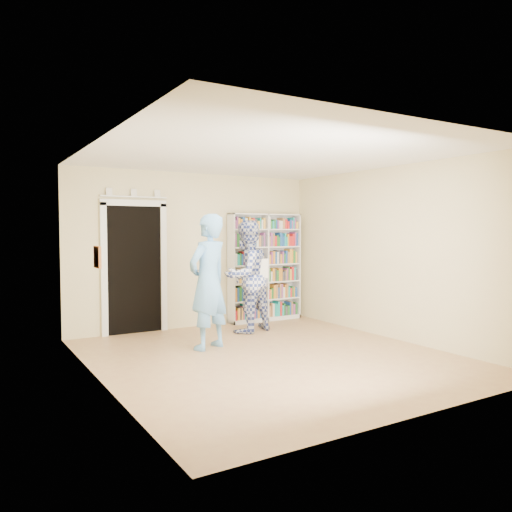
% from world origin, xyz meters
% --- Properties ---
extents(floor, '(5.00, 5.00, 0.00)m').
position_xyz_m(floor, '(0.00, 0.00, 0.00)').
color(floor, '#A4724F').
rests_on(floor, ground).
extents(ceiling, '(5.00, 5.00, 0.00)m').
position_xyz_m(ceiling, '(0.00, 0.00, 2.70)').
color(ceiling, white).
rests_on(ceiling, wall_back).
extents(wall_back, '(4.50, 0.00, 4.50)m').
position_xyz_m(wall_back, '(0.00, 2.50, 1.35)').
color(wall_back, beige).
rests_on(wall_back, floor).
extents(wall_left, '(0.00, 5.00, 5.00)m').
position_xyz_m(wall_left, '(-2.25, 0.00, 1.35)').
color(wall_left, beige).
rests_on(wall_left, floor).
extents(wall_right, '(0.00, 5.00, 5.00)m').
position_xyz_m(wall_right, '(2.25, 0.00, 1.35)').
color(wall_right, beige).
rests_on(wall_right, floor).
extents(bookshelf, '(1.46, 0.27, 2.01)m').
position_xyz_m(bookshelf, '(1.35, 2.34, 1.01)').
color(bookshelf, white).
rests_on(bookshelf, floor).
extents(doorway, '(1.10, 0.08, 2.43)m').
position_xyz_m(doorway, '(-1.10, 2.48, 1.18)').
color(doorway, black).
rests_on(doorway, floor).
extents(wall_art, '(0.03, 0.25, 0.25)m').
position_xyz_m(wall_art, '(-2.23, 0.20, 1.40)').
color(wall_art, brown).
rests_on(wall_art, wall_left).
extents(man_blue, '(0.83, 0.70, 1.94)m').
position_xyz_m(man_blue, '(-0.53, 0.86, 0.97)').
color(man_blue, '#68A9E7').
rests_on(man_blue, floor).
extents(man_plaid, '(1.07, 0.94, 1.87)m').
position_xyz_m(man_plaid, '(0.53, 1.61, 0.93)').
color(man_plaid, navy).
rests_on(man_plaid, floor).
extents(paper_sheet, '(0.22, 0.05, 0.32)m').
position_xyz_m(paper_sheet, '(0.68, 1.36, 1.08)').
color(paper_sheet, white).
rests_on(paper_sheet, man_plaid).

